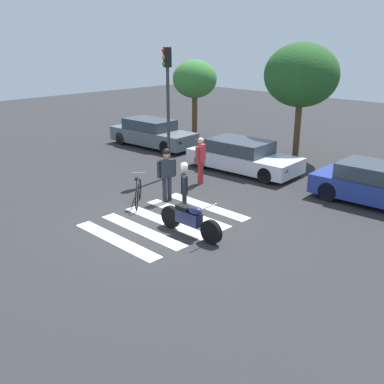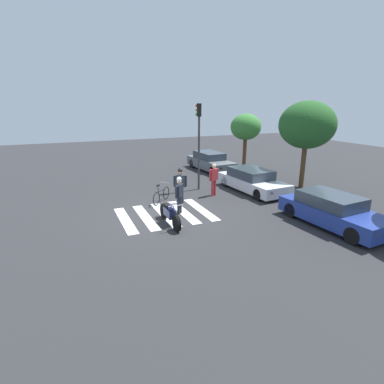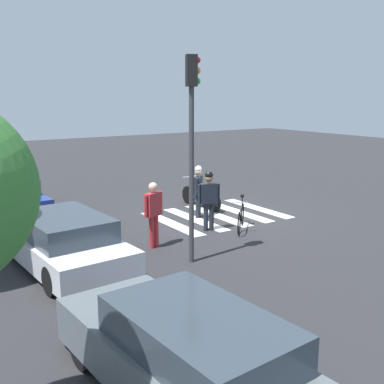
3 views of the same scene
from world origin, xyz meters
TOP-DOWN VIEW (x-y plane):
  - ground_plane at (0.00, 0.00)m, footprint 60.00×60.00m
  - police_motorcycle at (1.20, -0.17)m, footprint 2.20×0.62m
  - leaning_bicycle at (-1.75, 0.40)m, footprint 1.29×1.28m
  - officer_on_foot at (-1.29, 1.26)m, footprint 0.34×0.65m
  - officer_by_motorcycle at (0.14, 0.67)m, footprint 0.49×0.49m
  - pedestrian_bystander at (-1.77, 3.39)m, footprint 0.37×0.66m
  - crosswalk_stripes at (0.00, -0.00)m, footprint 3.32×4.05m
  - car_grey_coupe at (-7.70, 6.14)m, footprint 4.74×1.96m
  - car_white_van at (-1.75, 5.85)m, footprint 4.72×2.16m
  - car_blue_hatchback at (3.93, 5.95)m, footprint 4.57×2.10m
  - traffic_light_pole at (-3.25, 3.16)m, footprint 0.31×0.36m
  - street_tree_near at (-7.54, 9.02)m, footprint 2.31×2.31m
  - street_tree_mid at (-1.23, 9.02)m, footprint 3.17×3.17m

SIDE VIEW (x-z plane):
  - ground_plane at x=0.00m, z-range 0.00..0.00m
  - crosswalk_stripes at x=0.00m, z-range 0.00..0.01m
  - leaning_bicycle at x=-1.75m, z-range -0.12..0.88m
  - police_motorcycle at x=1.20m, z-range -0.06..0.99m
  - car_white_van at x=-1.75m, z-range -0.02..1.24m
  - car_blue_hatchback at x=3.93m, z-range -0.02..1.29m
  - car_grey_coupe at x=-7.70m, z-range -0.02..1.33m
  - officer_by_motorcycle at x=0.14m, z-range 0.13..1.85m
  - pedestrian_bystander at x=-1.77m, z-range 0.14..1.90m
  - officer_on_foot at x=-1.29m, z-range 0.14..1.95m
  - street_tree_near at x=-7.54m, z-range 1.05..5.17m
  - traffic_light_pole at x=-3.25m, z-range 0.79..5.65m
  - street_tree_mid at x=-1.23m, z-range 1.15..6.18m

